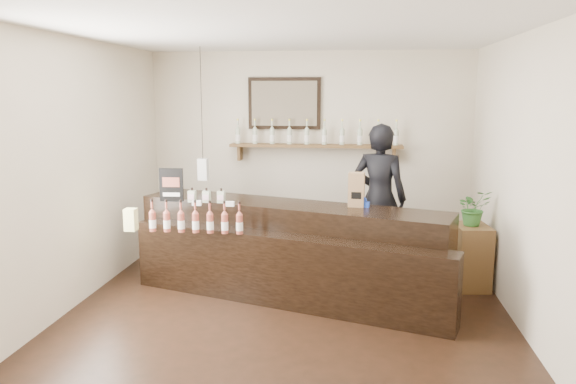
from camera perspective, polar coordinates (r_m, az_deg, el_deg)
The scene contains 10 objects.
ground at distance 5.90m, azimuth -0.07°, elevation -12.14°, with size 5.00×5.00×0.00m, color black.
room_shell at distance 5.48m, azimuth -0.07°, elevation 4.57°, with size 5.00×5.00×5.00m.
back_wall_decor at distance 7.85m, azimuth 0.93°, elevation 6.64°, with size 2.66×0.96×1.69m.
counter at distance 6.28m, azimuth -0.03°, elevation -6.19°, with size 3.61×2.03×1.17m.
promo_sign at distance 6.51m, azimuth -11.77°, elevation 0.71°, with size 0.27×0.03×0.38m.
paper_bag at distance 6.13m, azimuth 6.96°, elevation 0.24°, with size 0.18×0.14×0.37m.
tape_dispenser at distance 6.14m, azimuth 7.66°, elevation -1.13°, with size 0.14×0.09×0.11m.
side_cabinet at distance 6.83m, azimuth 18.05°, elevation -6.25°, with size 0.42×0.54×0.74m.
potted_plant at distance 6.70m, azimuth 18.31°, elevation -1.52°, with size 0.37×0.32×0.41m, color #326E2C.
shopkeeper at distance 7.07m, azimuth 9.29°, elevation 0.35°, with size 0.77×0.50×2.10m, color black.
Camera 1 is at (0.68, -5.42, 2.23)m, focal length 35.00 mm.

